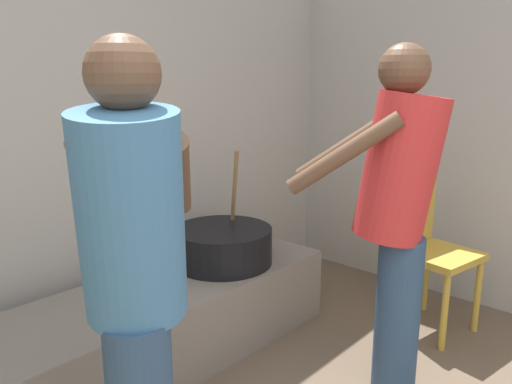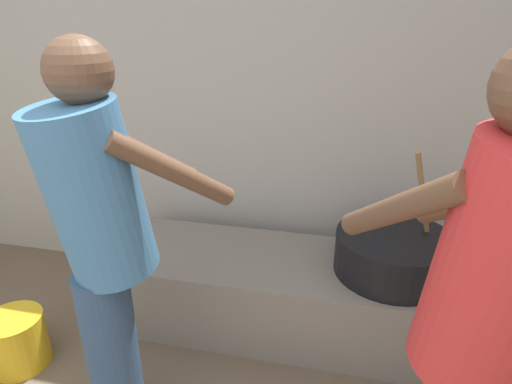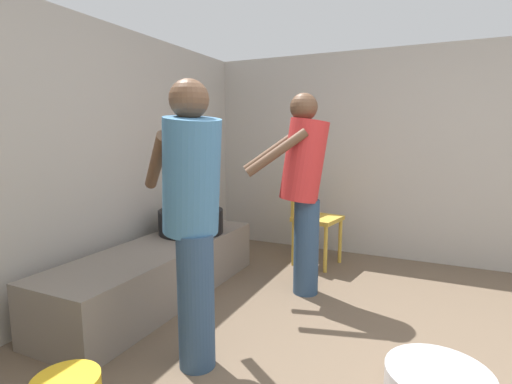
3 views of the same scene
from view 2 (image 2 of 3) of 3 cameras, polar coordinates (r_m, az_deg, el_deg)
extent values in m
cube|color=#ADA8A0|center=(2.64, -7.75, 10.69)|extent=(5.45, 0.20, 2.12)
cube|color=slate|center=(2.37, 5.84, -13.48)|extent=(1.98, 0.60, 0.42)
cylinder|color=black|center=(2.21, 17.80, -7.83)|extent=(0.56, 0.56, 0.21)
cylinder|color=#937047|center=(2.09, 21.45, -0.88)|extent=(0.17, 0.22, 0.51)
cylinder|color=navy|center=(1.87, -18.58, -19.98)|extent=(0.20, 0.20, 0.75)
cylinder|color=teal|center=(1.51, -20.73, -0.24)|extent=(0.47, 0.49, 0.64)
sphere|color=brown|center=(1.42, -22.63, 14.76)|extent=(0.21, 0.21, 0.21)
cylinder|color=brown|center=(1.45, -10.83, 2.66)|extent=(0.35, 0.40, 0.35)
cylinder|color=brown|center=(1.68, -15.10, 5.15)|extent=(0.35, 0.40, 0.35)
cylinder|color=red|center=(1.13, 30.31, -9.11)|extent=(0.45, 0.48, 0.65)
cylinder|color=brown|center=(1.33, 27.92, -0.60)|extent=(0.29, 0.44, 0.36)
cylinder|color=brown|center=(1.16, 18.29, -2.19)|extent=(0.29, 0.44, 0.36)
cylinder|color=gold|center=(2.49, -29.30, -16.94)|extent=(0.28, 0.28, 0.27)
camera|label=1|loc=(1.56, -75.84, -1.36)|focal=34.10mm
camera|label=3|loc=(2.51, -75.42, -2.37)|focal=27.02mm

